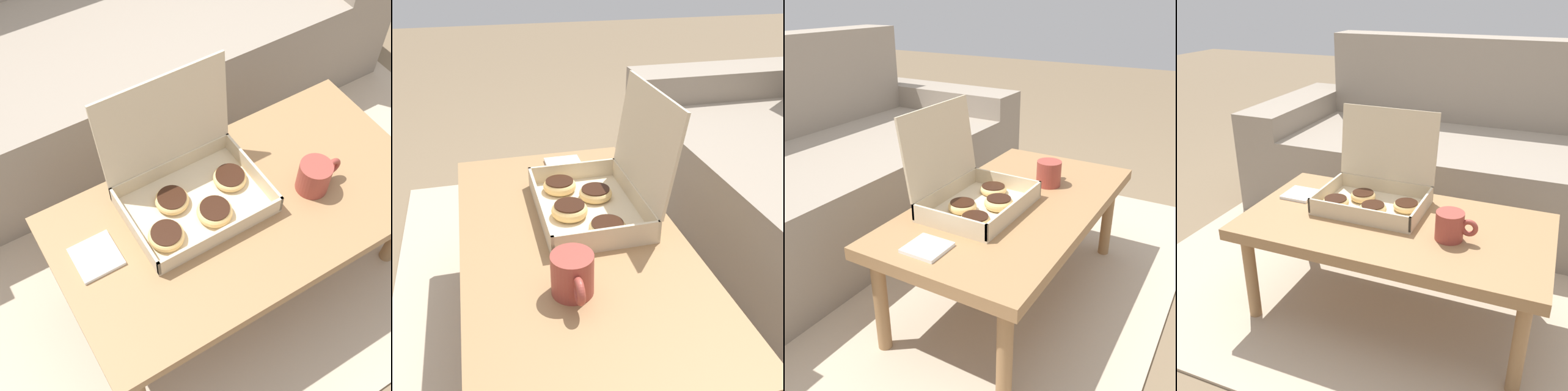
# 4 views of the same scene
# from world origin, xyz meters

# --- Properties ---
(ground_plane) EXTENTS (12.00, 12.00, 0.00)m
(ground_plane) POSITION_xyz_m (0.00, 0.00, 0.00)
(ground_plane) COLOR #756047
(area_rug) EXTENTS (2.21, 1.95, 0.01)m
(area_rug) POSITION_xyz_m (0.00, 0.30, 0.01)
(area_rug) COLOR tan
(area_rug) RESTS_ON ground_plane
(coffee_table) EXTENTS (1.04, 0.55, 0.39)m
(coffee_table) POSITION_xyz_m (0.00, -0.14, 0.35)
(coffee_table) COLOR #997047
(coffee_table) RESTS_ON ground_plane
(pastry_box) EXTENTS (0.38, 0.31, 0.33)m
(pastry_box) POSITION_xyz_m (-0.11, -0.04, 0.45)
(pastry_box) COLOR beige
(pastry_box) RESTS_ON coffee_table
(coffee_mug) EXTENTS (0.13, 0.09, 0.09)m
(coffee_mug) POSITION_xyz_m (0.20, -0.18, 0.43)
(coffee_mug) COLOR #993D33
(coffee_mug) RESTS_ON coffee_table
(napkin_stack) EXTENTS (0.11, 0.11, 0.01)m
(napkin_stack) POSITION_xyz_m (-0.41, -0.08, 0.39)
(napkin_stack) COLOR white
(napkin_stack) RESTS_ON coffee_table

